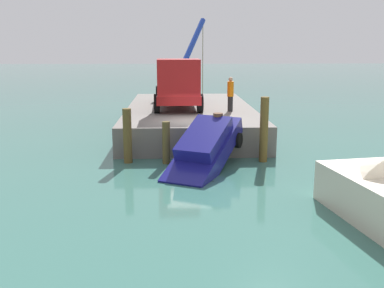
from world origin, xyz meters
The scene contains 9 objects.
ground centered at (0.00, 0.00, 0.00)m, with size 200.00×200.00×0.00m, color #386B60.
dock centered at (-5.09, 0.00, 0.68)m, with size 13.84×7.13×1.35m, color slate.
crane_truck centered at (-4.19, -0.66, 2.70)m, with size 10.15×3.41×5.33m.
dock_worker centered at (-3.08, 2.11, 2.29)m, with size 0.34×0.34×1.83m.
salvaged_car centered at (3.52, 0.28, 0.77)m, with size 4.96×3.59×2.73m.
piling_near centered at (2.42, -2.85, 1.15)m, with size 0.36×0.36×2.29m, color brown.
piling_mid centered at (2.62, -1.24, 0.89)m, with size 0.32×0.32×1.77m, color brown.
piling_far centered at (2.49, 0.92, 1.04)m, with size 0.41×0.41×2.09m, color brown.
piling_end centered at (2.45, 2.86, 1.37)m, with size 0.35×0.35×2.75m, color brown.
Camera 1 is at (20.65, -0.86, 4.83)m, focal length 41.67 mm.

